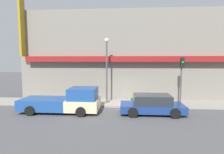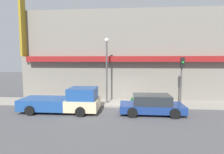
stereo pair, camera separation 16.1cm
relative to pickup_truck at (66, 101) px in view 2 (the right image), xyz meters
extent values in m
plane|color=#4C4C4F|center=(4.33, 1.42, -0.78)|extent=(80.00, 80.00, 0.00)
cube|color=gray|center=(4.33, 2.63, -0.71)|extent=(36.00, 2.42, 0.15)
cube|color=gray|center=(4.33, 5.34, 3.39)|extent=(19.80, 3.00, 8.33)
cube|color=maroon|center=(4.33, 3.54, 3.07)|extent=(18.22, 0.60, 0.50)
cube|color=olive|center=(-5.07, 3.44, 6.42)|extent=(0.20, 0.80, 6.20)
cube|color=beige|center=(1.28, 0.00, -0.18)|extent=(2.25, 2.02, 0.76)
cube|color=#1E478C|center=(1.28, 0.00, 0.60)|extent=(1.91, 1.86, 0.80)
cube|color=#1E478C|center=(-1.53, 0.00, -0.18)|extent=(3.37, 2.02, 0.76)
cylinder|color=black|center=(1.34, 1.01, -0.44)|extent=(0.67, 0.22, 0.67)
cylinder|color=black|center=(1.34, -1.01, -0.44)|extent=(0.67, 0.22, 0.67)
cylinder|color=black|center=(-2.15, 1.01, -0.44)|extent=(0.67, 0.22, 0.67)
cylinder|color=black|center=(-2.15, -1.01, -0.44)|extent=(0.67, 0.22, 0.67)
cube|color=navy|center=(6.13, 0.00, -0.33)|extent=(4.36, 1.84, 0.50)
cube|color=#23282D|center=(6.13, 0.00, 0.25)|extent=(2.53, 1.66, 0.65)
cylinder|color=black|center=(7.48, 0.92, -0.44)|extent=(0.67, 0.22, 0.67)
cylinder|color=black|center=(7.48, -0.92, -0.44)|extent=(0.67, 0.22, 0.67)
cylinder|color=black|center=(4.78, 0.92, -0.44)|extent=(0.67, 0.22, 0.67)
cylinder|color=black|center=(4.78, -0.92, -0.44)|extent=(0.67, 0.22, 0.67)
cylinder|color=#196633|center=(4.82, 1.81, -0.40)|extent=(0.17, 0.17, 0.46)
sphere|color=#196633|center=(4.82, 1.81, -0.10)|extent=(0.16, 0.16, 0.16)
cylinder|color=#4C4C4C|center=(2.73, 2.40, 1.90)|extent=(0.14, 0.14, 5.06)
sphere|color=silver|center=(2.73, 2.40, 4.61)|extent=(0.36, 0.36, 0.36)
cylinder|color=#4C4C4C|center=(8.75, 2.16, 1.28)|extent=(0.12, 0.12, 3.83)
cube|color=black|center=(8.75, 2.00, 2.79)|extent=(0.28, 0.20, 0.80)
sphere|color=green|center=(8.75, 1.88, 2.79)|extent=(0.16, 0.16, 0.16)
camera|label=1|loc=(4.19, -12.10, 2.95)|focal=28.00mm
camera|label=2|loc=(4.35, -12.09, 2.95)|focal=28.00mm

